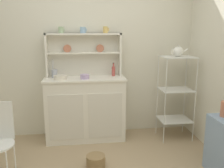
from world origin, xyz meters
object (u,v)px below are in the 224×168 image
at_px(bakers_rack, 176,89).
at_px(utensil_jar, 54,73).
at_px(hutch_cabinet, 85,108).
at_px(hutch_shelf_unit, 84,51).
at_px(floor_basket, 96,161).
at_px(porcelain_teapot, 178,51).
at_px(bowl_mixing_large, 60,77).
at_px(cup_sage_0, 61,30).
at_px(jam_bottle, 113,71).

xyz_separation_m(bakers_rack, utensil_jar, (-1.69, 0.22, 0.22)).
relative_size(hutch_cabinet, hutch_shelf_unit, 1.07).
height_order(hutch_shelf_unit, utensil_jar, hutch_shelf_unit).
bearing_deg(hutch_cabinet, utensil_jar, 169.38).
bearing_deg(bakers_rack, floor_basket, -150.92).
height_order(hutch_cabinet, bakers_rack, bakers_rack).
bearing_deg(porcelain_teapot, bowl_mixing_large, 177.67).
bearing_deg(bakers_rack, bowl_mixing_large, 177.67).
distance_m(bakers_rack, cup_sage_0, 1.80).
height_order(bowl_mixing_large, utensil_jar, utensil_jar).
bearing_deg(jam_bottle, cup_sage_0, 177.13).
bearing_deg(porcelain_teapot, cup_sage_0, 170.62).
height_order(hutch_shelf_unit, bowl_mixing_large, hutch_shelf_unit).
relative_size(utensil_jar, porcelain_teapot, 1.10).
relative_size(hutch_shelf_unit, porcelain_teapot, 4.60).
distance_m(bakers_rack, jam_bottle, 0.92).
distance_m(floor_basket, cup_sage_0, 1.79).
bearing_deg(porcelain_teapot, utensil_jar, 172.71).
bearing_deg(bakers_rack, hutch_cabinet, 173.82).
relative_size(bakers_rack, floor_basket, 5.48).
bearing_deg(hutch_cabinet, bakers_rack, -6.18).
bearing_deg(floor_basket, cup_sage_0, 112.96).
distance_m(hutch_shelf_unit, floor_basket, 1.53).
bearing_deg(cup_sage_0, hutch_shelf_unit, 7.64).
bearing_deg(hutch_shelf_unit, cup_sage_0, -172.36).
distance_m(hutch_cabinet, porcelain_teapot, 1.51).
height_order(bowl_mixing_large, jam_bottle, jam_bottle).
xyz_separation_m(hutch_shelf_unit, bowl_mixing_large, (-0.33, -0.24, -0.33)).
distance_m(hutch_shelf_unit, jam_bottle, 0.51).
distance_m(bakers_rack, floor_basket, 1.52).
xyz_separation_m(floor_basket, cup_sage_0, (-0.39, 0.92, 1.48)).
distance_m(jam_bottle, porcelain_teapot, 0.94).
relative_size(hutch_shelf_unit, floor_basket, 4.83).
height_order(hutch_shelf_unit, floor_basket, hutch_shelf_unit).
xyz_separation_m(cup_sage_0, bowl_mixing_large, (-0.03, -0.20, -0.62)).
bearing_deg(bakers_rack, jam_bottle, 165.41).
bearing_deg(bowl_mixing_large, cup_sage_0, 82.54).
xyz_separation_m(floor_basket, porcelain_teapot, (1.19, 0.66, 1.19)).
bearing_deg(bakers_rack, hutch_shelf_unit, 166.74).
relative_size(bakers_rack, bowl_mixing_large, 6.86).
height_order(floor_basket, jam_bottle, jam_bottle).
xyz_separation_m(utensil_jar, porcelain_teapot, (1.69, -0.22, 0.30)).
distance_m(hutch_shelf_unit, bowl_mixing_large, 0.52).
bearing_deg(porcelain_teapot, jam_bottle, 165.38).
xyz_separation_m(bakers_rack, cup_sage_0, (-1.58, 0.26, 0.81)).
height_order(cup_sage_0, utensil_jar, cup_sage_0).
relative_size(hutch_cabinet, jam_bottle, 5.84).
height_order(cup_sage_0, jam_bottle, cup_sage_0).
bearing_deg(floor_basket, utensil_jar, 119.87).
distance_m(cup_sage_0, bowl_mixing_large, 0.65).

